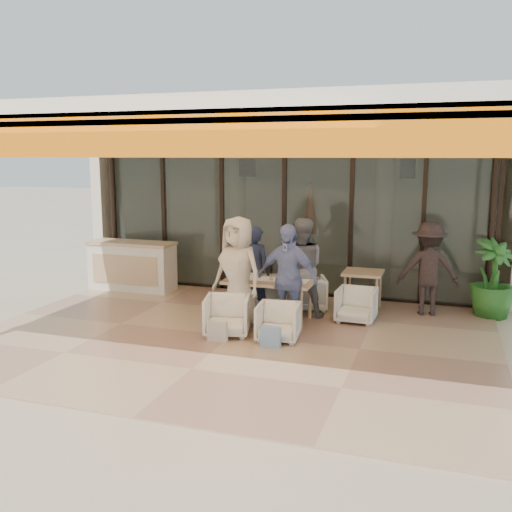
{
  "coord_description": "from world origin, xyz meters",
  "views": [
    {
      "loc": [
        3.09,
        -8.04,
        2.81
      ],
      "look_at": [
        0.1,
        0.9,
        1.15
      ],
      "focal_mm": 40.0,
      "sensor_mm": 36.0,
      "label": 1
    }
  ],
  "objects_px": {
    "standing_woman": "(429,269)",
    "side_chair": "(356,303)",
    "diner_navy": "(255,270)",
    "diner_cream": "(238,272)",
    "host_counter": "(132,266)",
    "chair_near_left": "(227,314)",
    "dining_table": "(270,282)",
    "diner_grey": "(301,268)",
    "chair_far_right": "(307,291)",
    "diner_periwinkle": "(287,278)",
    "chair_near_right": "(278,320)",
    "potted_palm": "(493,278)",
    "side_table": "(363,277)",
    "chair_far_left": "(264,287)"
  },
  "relations": [
    {
      "from": "diner_periwinkle",
      "to": "side_table",
      "type": "bearing_deg",
      "value": 68.78
    },
    {
      "from": "diner_grey",
      "to": "side_chair",
      "type": "bearing_deg",
      "value": 159.45
    },
    {
      "from": "diner_navy",
      "to": "standing_woman",
      "type": "relative_size",
      "value": 0.94
    },
    {
      "from": "chair_far_right",
      "to": "diner_grey",
      "type": "distance_m",
      "value": 0.73
    },
    {
      "from": "chair_far_right",
      "to": "diner_navy",
      "type": "xyz_separation_m",
      "value": [
        -0.84,
        -0.5,
        0.45
      ]
    },
    {
      "from": "host_counter",
      "to": "potted_palm",
      "type": "relative_size",
      "value": 1.33
    },
    {
      "from": "diner_grey",
      "to": "diner_periwinkle",
      "type": "distance_m",
      "value": 0.9
    },
    {
      "from": "chair_near_right",
      "to": "potted_palm",
      "type": "relative_size",
      "value": 0.47
    },
    {
      "from": "dining_table",
      "to": "chair_near_left",
      "type": "xyz_separation_m",
      "value": [
        -0.41,
        -0.96,
        -0.33
      ]
    },
    {
      "from": "host_counter",
      "to": "chair_near_right",
      "type": "relative_size",
      "value": 2.85
    },
    {
      "from": "diner_periwinkle",
      "to": "side_table",
      "type": "xyz_separation_m",
      "value": [
        0.99,
        1.62,
        -0.24
      ]
    },
    {
      "from": "host_counter",
      "to": "chair_far_right",
      "type": "distance_m",
      "value": 3.88
    },
    {
      "from": "chair_far_left",
      "to": "potted_palm",
      "type": "relative_size",
      "value": 0.52
    },
    {
      "from": "diner_grey",
      "to": "standing_woman",
      "type": "relative_size",
      "value": 1.05
    },
    {
      "from": "diner_cream",
      "to": "chair_near_left",
      "type": "bearing_deg",
      "value": -72.65
    },
    {
      "from": "host_counter",
      "to": "diner_navy",
      "type": "relative_size",
      "value": 1.17
    },
    {
      "from": "chair_far_right",
      "to": "diner_cream",
      "type": "relative_size",
      "value": 0.37
    },
    {
      "from": "potted_palm",
      "to": "chair_near_left",
      "type": "bearing_deg",
      "value": -148.55
    },
    {
      "from": "chair_near_left",
      "to": "host_counter",
      "type": "bearing_deg",
      "value": 129.16
    },
    {
      "from": "diner_grey",
      "to": "diner_cream",
      "type": "xyz_separation_m",
      "value": [
        -0.84,
        -0.9,
        0.04
      ]
    },
    {
      "from": "chair_far_right",
      "to": "diner_cream",
      "type": "bearing_deg",
      "value": 38.69
    },
    {
      "from": "side_table",
      "to": "diner_grey",
      "type": "bearing_deg",
      "value": -143.78
    },
    {
      "from": "chair_far_left",
      "to": "chair_near_right",
      "type": "bearing_deg",
      "value": 107.91
    },
    {
      "from": "chair_far_left",
      "to": "chair_near_right",
      "type": "distance_m",
      "value": 2.08
    },
    {
      "from": "diner_cream",
      "to": "side_table",
      "type": "xyz_separation_m",
      "value": [
        1.83,
        1.62,
        -0.29
      ]
    },
    {
      "from": "host_counter",
      "to": "side_table",
      "type": "distance_m",
      "value": 4.85
    },
    {
      "from": "diner_navy",
      "to": "host_counter",
      "type": "bearing_deg",
      "value": -3.51
    },
    {
      "from": "diner_cream",
      "to": "side_chair",
      "type": "xyz_separation_m",
      "value": [
        1.83,
        0.87,
        -0.59
      ]
    },
    {
      "from": "chair_near_left",
      "to": "side_chair",
      "type": "distance_m",
      "value": 2.28
    },
    {
      "from": "diner_cream",
      "to": "potted_palm",
      "type": "bearing_deg",
      "value": 43.34
    },
    {
      "from": "host_counter",
      "to": "side_chair",
      "type": "bearing_deg",
      "value": -10.14
    },
    {
      "from": "chair_near_left",
      "to": "diner_cream",
      "type": "bearing_deg",
      "value": 75.7
    },
    {
      "from": "side_table",
      "to": "side_chair",
      "type": "relative_size",
      "value": 1.13
    },
    {
      "from": "dining_table",
      "to": "standing_woman",
      "type": "distance_m",
      "value": 2.84
    },
    {
      "from": "diner_navy",
      "to": "diner_grey",
      "type": "distance_m",
      "value": 0.84
    },
    {
      "from": "dining_table",
      "to": "chair_far_left",
      "type": "distance_m",
      "value": 1.08
    },
    {
      "from": "chair_far_right",
      "to": "chair_far_left",
      "type": "bearing_deg",
      "value": -20.35
    },
    {
      "from": "host_counter",
      "to": "chair_far_right",
      "type": "bearing_deg",
      "value": -5.01
    },
    {
      "from": "diner_navy",
      "to": "diner_cream",
      "type": "height_order",
      "value": "diner_cream"
    },
    {
      "from": "side_chair",
      "to": "dining_table",
      "type": "bearing_deg",
      "value": -161.86
    },
    {
      "from": "diner_periwinkle",
      "to": "chair_near_right",
      "type": "bearing_deg",
      "value": -79.93
    },
    {
      "from": "standing_woman",
      "to": "side_chair",
      "type": "bearing_deg",
      "value": 29.49
    },
    {
      "from": "diner_periwinkle",
      "to": "standing_woman",
      "type": "relative_size",
      "value": 1.05
    },
    {
      "from": "diner_cream",
      "to": "chair_far_right",
      "type": "bearing_deg",
      "value": 76.38
    },
    {
      "from": "chair_far_left",
      "to": "diner_navy",
      "type": "relative_size",
      "value": 0.46
    },
    {
      "from": "potted_palm",
      "to": "standing_woman",
      "type": "bearing_deg",
      "value": -166.86
    },
    {
      "from": "chair_near_left",
      "to": "side_chair",
      "type": "relative_size",
      "value": 1.07
    },
    {
      "from": "host_counter",
      "to": "side_chair",
      "type": "xyz_separation_m",
      "value": [
        4.85,
        -0.87,
        -0.2
      ]
    },
    {
      "from": "diner_grey",
      "to": "host_counter",
      "type": "bearing_deg",
      "value": -31.18
    },
    {
      "from": "diner_grey",
      "to": "standing_woman",
      "type": "bearing_deg",
      "value": -177.89
    }
  ]
}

